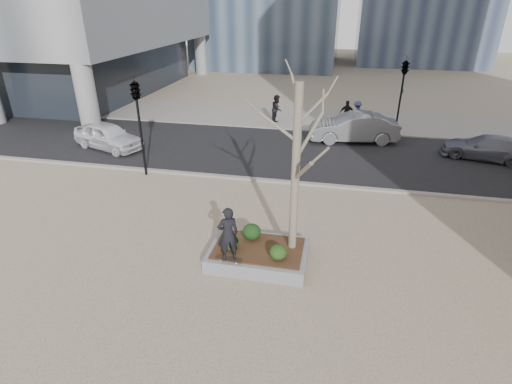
% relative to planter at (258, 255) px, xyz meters
% --- Properties ---
extents(ground, '(120.00, 120.00, 0.00)m').
position_rel_planter_xyz_m(ground, '(-1.00, 0.00, -0.23)').
color(ground, tan).
rests_on(ground, ground).
extents(street, '(60.00, 8.00, 0.02)m').
position_rel_planter_xyz_m(street, '(-1.00, 10.00, -0.21)').
color(street, black).
rests_on(street, ground).
extents(far_sidewalk, '(60.00, 6.00, 0.02)m').
position_rel_planter_xyz_m(far_sidewalk, '(-1.00, 17.00, -0.21)').
color(far_sidewalk, gray).
rests_on(far_sidewalk, ground).
extents(planter, '(3.00, 2.00, 0.45)m').
position_rel_planter_xyz_m(planter, '(0.00, 0.00, 0.00)').
color(planter, gray).
rests_on(planter, ground).
extents(planter_mulch, '(2.70, 1.70, 0.04)m').
position_rel_planter_xyz_m(planter_mulch, '(0.00, 0.00, 0.25)').
color(planter_mulch, '#382314').
rests_on(planter_mulch, planter).
extents(sycamore_tree, '(2.80, 2.80, 6.60)m').
position_rel_planter_xyz_m(sycamore_tree, '(1.00, 0.30, 3.56)').
color(sycamore_tree, gray).
rests_on(sycamore_tree, planter_mulch).
extents(shrub_left, '(0.59, 0.59, 0.50)m').
position_rel_planter_xyz_m(shrub_left, '(-0.85, -0.23, 0.51)').
color(shrub_left, '#133711').
rests_on(shrub_left, planter_mulch).
extents(shrub_middle, '(0.60, 0.60, 0.51)m').
position_rel_planter_xyz_m(shrub_middle, '(-0.32, 0.47, 0.52)').
color(shrub_middle, black).
rests_on(shrub_middle, planter_mulch).
extents(shrub_right, '(0.52, 0.52, 0.44)m').
position_rel_planter_xyz_m(shrub_right, '(0.67, -0.43, 0.49)').
color(shrub_right, '#1C3B12').
rests_on(shrub_right, planter_mulch).
extents(skateboard, '(0.80, 0.28, 0.08)m').
position_rel_planter_xyz_m(skateboard, '(-0.72, -0.79, 0.26)').
color(skateboard, black).
rests_on(skateboard, planter).
extents(skateboarder, '(0.74, 0.65, 1.69)m').
position_rel_planter_xyz_m(skateboarder, '(-0.72, -0.79, 1.15)').
color(skateboarder, black).
rests_on(skateboarder, skateboard).
extents(police_car, '(4.44, 2.92, 1.41)m').
position_rel_planter_xyz_m(police_car, '(-10.04, 8.50, 0.50)').
color(police_car, white).
rests_on(police_car, street).
extents(car_silver, '(5.12, 2.48, 1.62)m').
position_rel_planter_xyz_m(car_silver, '(2.94, 12.48, 0.60)').
color(car_silver, gray).
rests_on(car_silver, street).
extents(car_third, '(4.47, 2.69, 1.21)m').
position_rel_planter_xyz_m(car_third, '(9.48, 11.02, 0.40)').
color(car_third, slate).
rests_on(car_third, street).
extents(pedestrian_a, '(0.76, 0.94, 1.81)m').
position_rel_planter_xyz_m(pedestrian_a, '(-1.93, 15.36, 0.71)').
color(pedestrian_a, black).
rests_on(pedestrian_a, far_sidewalk).
extents(pedestrian_b, '(1.06, 1.17, 1.57)m').
position_rel_planter_xyz_m(pedestrian_b, '(3.17, 15.82, 0.59)').
color(pedestrian_b, '#3F4671').
rests_on(pedestrian_b, far_sidewalk).
extents(pedestrian_c, '(0.96, 0.42, 1.62)m').
position_rel_planter_xyz_m(pedestrian_c, '(2.55, 15.57, 0.61)').
color(pedestrian_c, black).
rests_on(pedestrian_c, far_sidewalk).
extents(traffic_light_near, '(0.60, 2.48, 4.50)m').
position_rel_planter_xyz_m(traffic_light_near, '(-6.50, 5.60, 2.02)').
color(traffic_light_near, black).
rests_on(traffic_light_near, ground).
extents(traffic_light_far, '(0.60, 2.48, 4.50)m').
position_rel_planter_xyz_m(traffic_light_far, '(5.50, 14.60, 2.02)').
color(traffic_light_far, black).
rests_on(traffic_light_far, ground).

